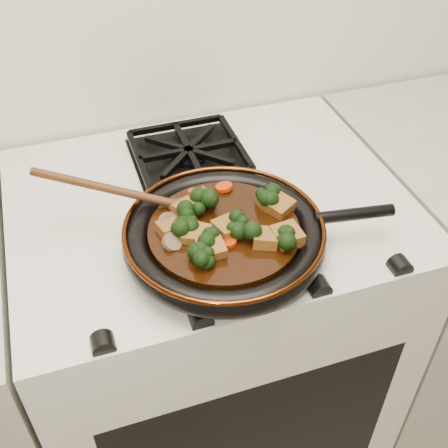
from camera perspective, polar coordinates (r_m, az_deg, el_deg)
name	(u,v)px	position (r m, az deg, el deg)	size (l,w,h in m)	color
stove	(212,340)	(1.42, -1.23, -11.72)	(0.76, 0.60, 0.90)	silver
burner_grate_front	(232,241)	(0.98, 0.86, -1.74)	(0.23, 0.23, 0.03)	black
burner_grate_back	(189,154)	(1.19, -3.60, 7.12)	(0.23, 0.23, 0.03)	black
skillet	(225,235)	(0.94, 0.13, -1.17)	(0.47, 0.34, 0.05)	black
braising_sauce	(224,233)	(0.94, 0.00, -0.95)	(0.25, 0.25, 0.02)	black
tofu_cube_0	(265,239)	(0.91, 4.22, -1.48)	(0.04, 0.04, 0.02)	brown
tofu_cube_1	(269,201)	(0.98, 4.57, 2.31)	(0.04, 0.03, 0.02)	brown
tofu_cube_2	(211,249)	(0.89, -1.36, -2.51)	(0.04, 0.04, 0.02)	brown
tofu_cube_3	(169,229)	(0.93, -5.59, -0.46)	(0.03, 0.04, 0.02)	brown
tofu_cube_4	(194,236)	(0.91, -3.05, -1.25)	(0.03, 0.03, 0.02)	brown
tofu_cube_5	(187,210)	(0.96, -3.75, 1.47)	(0.04, 0.04, 0.02)	brown
tofu_cube_6	(287,236)	(0.91, 6.43, -1.22)	(0.04, 0.05, 0.02)	brown
tofu_cube_7	(278,206)	(0.97, 5.55, 1.84)	(0.04, 0.04, 0.02)	brown
tofu_cube_8	(199,233)	(0.92, -2.61, -0.93)	(0.04, 0.03, 0.02)	brown
tofu_cube_9	(227,228)	(0.92, 0.34, -0.43)	(0.04, 0.04, 0.02)	brown
broccoli_floret_0	(202,201)	(0.97, -2.26, 2.32)	(0.06, 0.06, 0.06)	black
broccoli_floret_1	(283,241)	(0.90, 6.02, -1.74)	(0.06, 0.06, 0.05)	black
broccoli_floret_2	(271,201)	(0.98, 4.79, 2.34)	(0.06, 0.06, 0.05)	black
broccoli_floret_3	(193,215)	(0.94, -3.22, 0.92)	(0.06, 0.06, 0.05)	black
broccoli_floret_4	(202,258)	(0.87, -2.26, -3.45)	(0.06, 0.06, 0.05)	black
broccoli_floret_5	(242,233)	(0.91, 1.80, -0.90)	(0.06, 0.06, 0.05)	black
broccoli_floret_6	(184,226)	(0.93, -4.04, -0.24)	(0.06, 0.06, 0.05)	black
broccoli_floret_7	(213,244)	(0.89, -1.16, -2.08)	(0.06, 0.06, 0.05)	black
broccoli_floret_8	(183,228)	(0.92, -4.24, -0.43)	(0.06, 0.06, 0.05)	black
broccoli_floret_9	(238,223)	(0.93, 1.46, 0.09)	(0.05, 0.05, 0.05)	black
carrot_coin_0	(217,236)	(0.91, -0.76, -1.26)	(0.03, 0.03, 0.01)	#BA2805
carrot_coin_1	(228,241)	(0.90, 0.41, -1.78)	(0.03, 0.03, 0.01)	#BA2805
carrot_coin_2	(196,193)	(1.00, -2.88, 3.13)	(0.03, 0.03, 0.01)	#BA2805
carrot_coin_3	(224,187)	(1.01, 0.01, 3.77)	(0.03, 0.03, 0.01)	#BA2805
carrot_coin_4	(205,194)	(1.00, -1.97, 3.02)	(0.03, 0.03, 0.01)	#BA2805
mushroom_slice_0	(172,242)	(0.90, -5.33, -1.87)	(0.03, 0.03, 0.01)	brown
mushroom_slice_1	(169,223)	(0.94, -5.66, 0.11)	(0.04, 0.04, 0.01)	brown
mushroom_slice_2	(209,192)	(1.00, -1.55, 3.23)	(0.03, 0.03, 0.01)	brown
wooden_spoon	(139,196)	(0.98, -8.63, 2.86)	(0.16, 0.09, 0.26)	#47260F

